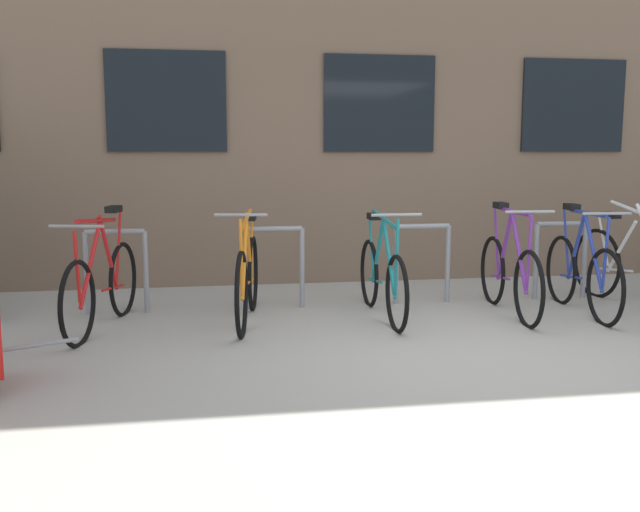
# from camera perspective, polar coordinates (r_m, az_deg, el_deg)

# --- Properties ---
(ground_plane) EXTENTS (42.00, 42.00, 0.00)m
(ground_plane) POSITION_cam_1_polar(r_m,az_deg,el_deg) (5.63, 12.49, -7.69)
(ground_plane) COLOR #B2ADA0
(storefront_building) EXTENTS (28.00, 6.04, 6.62)m
(storefront_building) POSITION_cam_1_polar(r_m,az_deg,el_deg) (11.54, 0.99, 17.16)
(storefront_building) COLOR #7A604C
(storefront_building) RESTS_ON ground
(bike_rack) EXTENTS (6.59, 0.05, 0.81)m
(bike_rack) POSITION_cam_1_polar(r_m,az_deg,el_deg) (7.33, 8.12, 0.07)
(bike_rack) COLOR gray
(bike_rack) RESTS_ON ground
(bicycle_purple) EXTENTS (0.44, 1.71, 1.06)m
(bicycle_purple) POSITION_cam_1_polar(r_m,az_deg,el_deg) (7.03, 14.80, -1.34)
(bicycle_purple) COLOR black
(bicycle_purple) RESTS_ON ground
(bicycle_white) EXTENTS (0.44, 1.82, 1.08)m
(bicycle_white) POSITION_cam_1_polar(r_m,az_deg,el_deg) (7.77, 23.58, -0.79)
(bicycle_white) COLOR black
(bicycle_white) RESTS_ON ground
(bicycle_orange) EXTENTS (0.46, 1.78, 1.05)m
(bicycle_orange) POSITION_cam_1_polar(r_m,az_deg,el_deg) (6.51, -5.77, -1.77)
(bicycle_orange) COLOR black
(bicycle_orange) RESTS_ON ground
(bicycle_red) EXTENTS (0.54, 1.77, 1.06)m
(bicycle_red) POSITION_cam_1_polar(r_m,az_deg,el_deg) (6.51, -16.89, -2.17)
(bicycle_red) COLOR black
(bicycle_red) RESTS_ON ground
(bicycle_blue) EXTENTS (0.44, 1.67, 1.04)m
(bicycle_blue) POSITION_cam_1_polar(r_m,az_deg,el_deg) (7.27, 20.05, -1.27)
(bicycle_blue) COLOR black
(bicycle_blue) RESTS_ON ground
(bicycle_teal) EXTENTS (0.44, 1.75, 1.03)m
(bicycle_teal) POSITION_cam_1_polar(r_m,az_deg,el_deg) (6.69, 4.94, -1.67)
(bicycle_teal) COLOR black
(bicycle_teal) RESTS_ON ground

